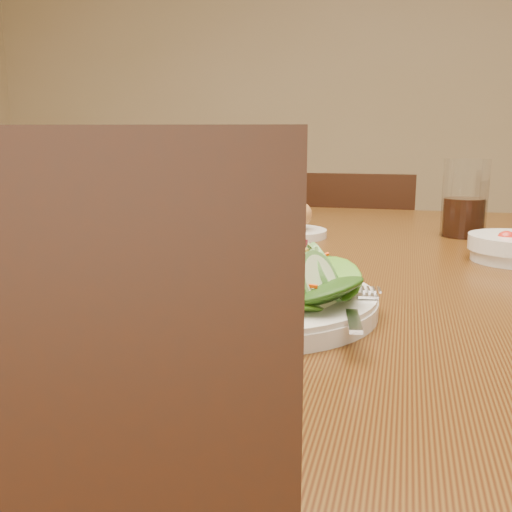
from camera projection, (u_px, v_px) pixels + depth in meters
name	position (u px, v px, depth m)	size (l,w,h in m)	color
dining_table	(313.00, 312.00, 0.99)	(0.90, 1.40, 0.75)	#4C3010
chair_far	(359.00, 281.00, 2.07)	(0.39, 0.40, 0.83)	black
salad_plate	(260.00, 286.00, 0.64)	(0.29, 0.28, 0.08)	silver
bread_plate	(288.00, 221.00, 1.15)	(0.16, 0.16, 0.08)	silver
drinking_glass	(464.00, 204.00, 1.15)	(0.09, 0.09, 0.16)	silver
napkin_holder	(142.00, 208.00, 1.02)	(0.12, 0.10, 0.14)	white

